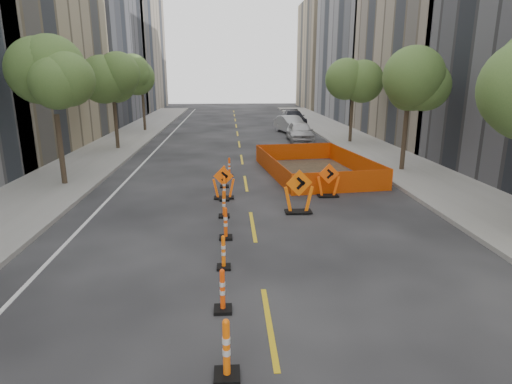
{
  "coord_description": "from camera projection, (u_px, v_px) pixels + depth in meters",
  "views": [
    {
      "loc": [
        -0.77,
        -9.75,
        4.97
      ],
      "look_at": [
        0.13,
        4.39,
        1.1
      ],
      "focal_mm": 30.0,
      "sensor_mm": 36.0,
      "label": 1
    }
  ],
  "objects": [
    {
      "name": "safety_fence",
      "position": [
        314.0,
        164.0,
        22.25
      ],
      "size": [
        5.55,
        8.34,
        0.98
      ],
      "primitive_type": null,
      "rotation": [
        0.0,
        0.0,
        0.13
      ],
      "color": "#E4540C",
      "rests_on": "ground"
    },
    {
      "name": "ground_plane",
      "position": [
        262.0,
        280.0,
        10.74
      ],
      "size": [
        140.0,
        140.0,
        0.0
      ],
      "primitive_type": "plane",
      "color": "black"
    },
    {
      "name": "tree_r_c",
      "position": [
        353.0,
        82.0,
        31.24
      ],
      "size": [
        2.8,
        2.8,
        5.95
      ],
      "color": "#382B1E",
      "rests_on": "ground"
    },
    {
      "name": "sidewalk_right",
      "position": [
        412.0,
        170.0,
        22.83
      ],
      "size": [
        4.0,
        90.0,
        0.15
      ],
      "primitive_type": "cube",
      "color": "gray",
      "rests_on": "ground"
    },
    {
      "name": "bld_left_e",
      "position": [
        113.0,
        39.0,
        60.58
      ],
      "size": [
        12.0,
        20.0,
        20.0
      ],
      "primitive_type": "cube",
      "color": "gray",
      "rests_on": "ground"
    },
    {
      "name": "parked_car_mid",
      "position": [
        291.0,
        125.0,
        37.93
      ],
      "size": [
        2.73,
        4.83,
        1.51
      ],
      "primitive_type": "imported",
      "rotation": [
        0.0,
        0.0,
        0.26
      ],
      "color": "#A9AAAF",
      "rests_on": "ground"
    },
    {
      "name": "chevron_sign_center",
      "position": [
        299.0,
        191.0,
        15.78
      ],
      "size": [
        1.19,
        0.82,
        1.66
      ],
      "primitive_type": null,
      "rotation": [
        0.0,
        0.0,
        0.15
      ],
      "color": "#FF680A",
      "rests_on": "ground"
    },
    {
      "name": "channelizer_1",
      "position": [
        226.0,
        349.0,
        7.12
      ],
      "size": [
        0.44,
        0.44,
        1.13
      ],
      "primitive_type": null,
      "color": "#FE660A",
      "rests_on": "ground"
    },
    {
      "name": "tree_l_c",
      "position": [
        112.0,
        82.0,
        28.28
      ],
      "size": [
        2.8,
        2.8,
        5.95
      ],
      "color": "#382B1E",
      "rests_on": "ground"
    },
    {
      "name": "channelizer_8",
      "position": [
        229.0,
        167.0,
        21.6
      ],
      "size": [
        0.39,
        0.39,
        0.98
      ],
      "primitive_type": null,
      "color": "#E04509",
      "rests_on": "ground"
    },
    {
      "name": "chevron_sign_left",
      "position": [
        224.0,
        182.0,
        17.68
      ],
      "size": [
        0.94,
        0.59,
        1.38
      ],
      "primitive_type": null,
      "rotation": [
        0.0,
        0.0,
        -0.05
      ],
      "color": "#FF5C0A",
      "rests_on": "ground"
    },
    {
      "name": "bld_right_c",
      "position": [
        459.0,
        48.0,
        32.85
      ],
      "size": [
        12.0,
        16.0,
        14.0
      ],
      "primitive_type": "cube",
      "color": "gray",
      "rests_on": "ground"
    },
    {
      "name": "tree_l_b",
      "position": [
        53.0,
        86.0,
        18.65
      ],
      "size": [
        2.8,
        2.8,
        5.95
      ],
      "color": "#382B1E",
      "rests_on": "ground"
    },
    {
      "name": "channelizer_3",
      "position": [
        223.0,
        252.0,
        11.27
      ],
      "size": [
        0.37,
        0.37,
        0.94
      ],
      "primitive_type": null,
      "color": "#FF650A",
      "rests_on": "ground"
    },
    {
      "name": "channelizer_2",
      "position": [
        223.0,
        290.0,
        9.2
      ],
      "size": [
        0.39,
        0.39,
        1.0
      ],
      "primitive_type": null,
      "color": "#F0450A",
      "rests_on": "ground"
    },
    {
      "name": "bld_right_d",
      "position": [
        386.0,
        29.0,
        47.85
      ],
      "size": [
        12.0,
        18.0,
        20.0
      ],
      "primitive_type": "cube",
      "color": "gray",
      "rests_on": "ground"
    },
    {
      "name": "channelizer_6",
      "position": [
        224.0,
        188.0,
        17.45
      ],
      "size": [
        0.4,
        0.4,
        1.02
      ],
      "primitive_type": null,
      "color": "#FF590A",
      "rests_on": "ground"
    },
    {
      "name": "parked_car_far",
      "position": [
        293.0,
        118.0,
        43.88
      ],
      "size": [
        2.28,
        5.28,
        1.51
      ],
      "primitive_type": "imported",
      "rotation": [
        0.0,
        0.0,
        0.03
      ],
      "color": "black",
      "rests_on": "ground"
    },
    {
      "name": "sidewalk_left",
      "position": [
        67.0,
        175.0,
        21.72
      ],
      "size": [
        4.0,
        90.0,
        0.15
      ],
      "primitive_type": "cube",
      "color": "gray",
      "rests_on": "ground"
    },
    {
      "name": "parked_car_near",
      "position": [
        300.0,
        132.0,
        32.96
      ],
      "size": [
        1.93,
        4.58,
        1.55
      ],
      "primitive_type": "imported",
      "rotation": [
        0.0,
        0.0,
        -0.02
      ],
      "color": "silver",
      "rests_on": "ground"
    },
    {
      "name": "bld_right_e",
      "position": [
        342.0,
        55.0,
        66.09
      ],
      "size": [
        12.0,
        14.0,
        16.0
      ],
      "primitive_type": "cube",
      "color": "tan",
      "rests_on": "ground"
    },
    {
      "name": "channelizer_4",
      "position": [
        226.0,
        223.0,
        13.33
      ],
      "size": [
        0.41,
        0.41,
        1.04
      ],
      "primitive_type": null,
      "color": "#E34609",
      "rests_on": "ground"
    },
    {
      "name": "channelizer_5",
      "position": [
        224.0,
        204.0,
        15.39
      ],
      "size": [
        0.39,
        0.39,
        1.0
      ],
      "primitive_type": null,
      "color": "#EB5409",
      "rests_on": "ground"
    },
    {
      "name": "tree_l_d",
      "position": [
        142.0,
        81.0,
        37.91
      ],
      "size": [
        2.8,
        2.8,
        5.95
      ],
      "color": "#382B1E",
      "rests_on": "ground"
    },
    {
      "name": "tree_r_b",
      "position": [
        409.0,
        84.0,
        21.61
      ],
      "size": [
        2.8,
        2.8,
        5.95
      ],
      "color": "#382B1E",
      "rests_on": "ground"
    },
    {
      "name": "channelizer_7",
      "position": [
        224.0,
        176.0,
        19.52
      ],
      "size": [
        0.4,
        0.4,
        1.02
      ],
      "primitive_type": null,
      "color": "#F4580A",
      "rests_on": "ground"
    },
    {
      "name": "bld_left_d",
      "position": [
        75.0,
        56.0,
        45.58
      ],
      "size": [
        12.0,
        16.0,
        14.0
      ],
      "primitive_type": "cube",
      "color": "#4C4C51",
      "rests_on": "ground"
    },
    {
      "name": "chevron_sign_right",
      "position": [
        328.0,
        180.0,
        17.93
      ],
      "size": [
        0.97,
        0.59,
        1.44
      ],
      "primitive_type": null,
      "rotation": [
        0.0,
        0.0,
        -0.02
      ],
      "color": "#FE540A",
      "rests_on": "ground"
    }
  ]
}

